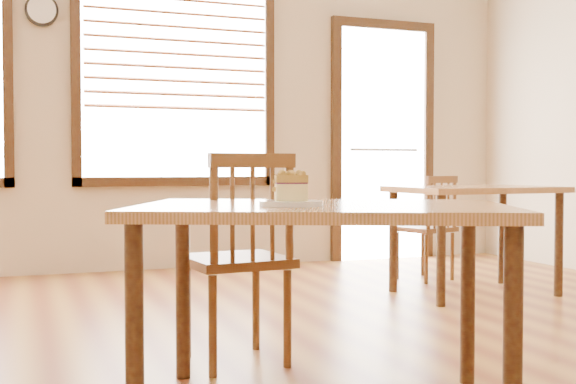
{
  "coord_description": "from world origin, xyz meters",
  "views": [
    {
      "loc": [
        -0.97,
        -2.22,
        0.89
      ],
      "look_at": [
        -0.09,
        0.15,
        0.8
      ],
      "focal_mm": 45.0,
      "sensor_mm": 36.0,
      "label": 1
    }
  ],
  "objects_px": {
    "wall_clock": "(42,10)",
    "cafe_chair_main": "(239,257)",
    "cafe_table_second": "(475,202)",
    "cafe_table_main": "(322,229)",
    "cafe_chair_second": "(428,227)",
    "plate": "(291,204)",
    "cake_slice": "(290,185)"
  },
  "relations": [
    {
      "from": "wall_clock",
      "to": "plate",
      "type": "bearing_deg",
      "value": -79.57
    },
    {
      "from": "wall_clock",
      "to": "cafe_chair_second",
      "type": "distance_m",
      "value": 3.54
    },
    {
      "from": "wall_clock",
      "to": "cake_slice",
      "type": "distance_m",
      "value": 4.12
    },
    {
      "from": "wall_clock",
      "to": "cafe_chair_main",
      "type": "xyz_separation_m",
      "value": [
        0.74,
        -3.1,
        -1.67
      ]
    },
    {
      "from": "cafe_table_second",
      "to": "cafe_chair_second",
      "type": "relative_size",
      "value": 1.36
    },
    {
      "from": "cafe_chair_second",
      "to": "cake_slice",
      "type": "bearing_deg",
      "value": 33.08
    },
    {
      "from": "plate",
      "to": "cake_slice",
      "type": "distance_m",
      "value": 0.06
    },
    {
      "from": "cafe_chair_second",
      "to": "plate",
      "type": "xyz_separation_m",
      "value": [
        -2.1,
        -2.54,
        0.34
      ]
    },
    {
      "from": "cafe_chair_main",
      "to": "plate",
      "type": "relative_size",
      "value": 4.31
    },
    {
      "from": "plate",
      "to": "cake_slice",
      "type": "bearing_deg",
      "value": -174.45
    },
    {
      "from": "plate",
      "to": "wall_clock",
      "type": "bearing_deg",
      "value": 100.43
    },
    {
      "from": "cake_slice",
      "to": "cafe_chair_second",
      "type": "bearing_deg",
      "value": 64.35
    },
    {
      "from": "wall_clock",
      "to": "cafe_chair_main",
      "type": "distance_m",
      "value": 3.59
    },
    {
      "from": "cafe_table_second",
      "to": "cake_slice",
      "type": "relative_size",
      "value": 8.3
    },
    {
      "from": "wall_clock",
      "to": "cafe_table_second",
      "type": "height_order",
      "value": "wall_clock"
    },
    {
      "from": "cafe_table_main",
      "to": "plate",
      "type": "bearing_deg",
      "value": -136.29
    },
    {
      "from": "wall_clock",
      "to": "cafe_table_main",
      "type": "distance_m",
      "value": 4.15
    },
    {
      "from": "cafe_chair_main",
      "to": "cafe_chair_second",
      "type": "height_order",
      "value": "cafe_chair_main"
    },
    {
      "from": "wall_clock",
      "to": "cafe_table_second",
      "type": "relative_size",
      "value": 0.23
    },
    {
      "from": "cafe_chair_second",
      "to": "wall_clock",
      "type": "bearing_deg",
      "value": -42.03
    },
    {
      "from": "wall_clock",
      "to": "cafe_table_main",
      "type": "bearing_deg",
      "value": -77.4
    },
    {
      "from": "cake_slice",
      "to": "cafe_chair_main",
      "type": "bearing_deg",
      "value": 101.42
    },
    {
      "from": "cafe_table_main",
      "to": "plate",
      "type": "distance_m",
      "value": 0.18
    },
    {
      "from": "wall_clock",
      "to": "cafe_chair_second",
      "type": "xyz_separation_m",
      "value": [
        2.81,
        -1.29,
        -1.73
      ]
    },
    {
      "from": "cafe_table_main",
      "to": "cake_slice",
      "type": "relative_size",
      "value": 11.6
    },
    {
      "from": "cafe_chair_main",
      "to": "cake_slice",
      "type": "xyz_separation_m",
      "value": [
        -0.03,
        -0.74,
        0.34
      ]
    },
    {
      "from": "cafe_table_second",
      "to": "plate",
      "type": "distance_m",
      "value": 2.82
    },
    {
      "from": "wall_clock",
      "to": "cafe_table_second",
      "type": "bearing_deg",
      "value": -34.83
    },
    {
      "from": "cafe_table_second",
      "to": "plate",
      "type": "height_order",
      "value": "plate"
    },
    {
      "from": "cafe_table_main",
      "to": "cafe_table_second",
      "type": "bearing_deg",
      "value": 67.51
    },
    {
      "from": "cafe_table_main",
      "to": "wall_clock",
      "type": "bearing_deg",
      "value": 126.49
    },
    {
      "from": "cafe_chair_main",
      "to": "cafe_chair_second",
      "type": "bearing_deg",
      "value": -144.47
    }
  ]
}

